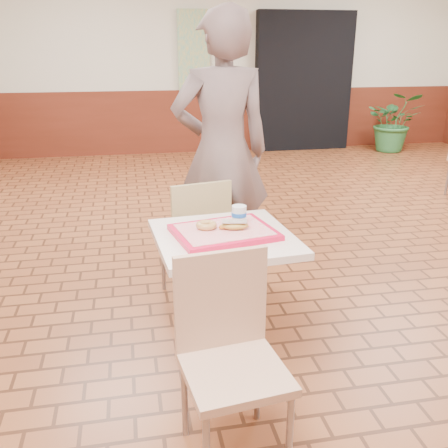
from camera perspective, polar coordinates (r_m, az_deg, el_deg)
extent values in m
cube|color=brown|center=(4.01, 15.37, -5.64)|extent=(8.00, 10.00, 0.01)
cube|color=beige|center=(8.40, 0.77, 18.55)|extent=(8.00, 0.01, 3.00)
cube|color=#531E10|center=(8.46, 0.77, 11.75)|extent=(8.00, 0.04, 1.00)
cube|color=black|center=(8.62, 9.06, 15.68)|extent=(1.60, 0.22, 2.20)
cube|color=gray|center=(8.24, -3.47, 19.19)|extent=(0.50, 0.03, 1.20)
cube|color=beige|center=(2.60, 0.00, -1.65)|extent=(0.70, 0.70, 0.04)
cylinder|color=gray|center=(2.76, 0.00, -8.82)|extent=(0.08, 0.08, 0.70)
cylinder|color=gray|center=(2.93, 0.00, -14.59)|extent=(0.51, 0.51, 0.03)
cube|color=tan|center=(2.11, 1.25, -16.64)|extent=(0.45, 0.45, 0.04)
cube|color=tan|center=(2.13, -0.34, -8.64)|extent=(0.40, 0.08, 0.44)
cylinder|color=gray|center=(2.18, 7.50, -22.83)|extent=(0.03, 0.03, 0.39)
cylinder|color=gray|center=(2.34, -4.52, -19.26)|extent=(0.03, 0.03, 0.39)
cylinder|color=gray|center=(2.42, 3.85, -17.67)|extent=(0.03, 0.03, 0.39)
cube|color=tan|center=(3.41, -3.55, -2.01)|extent=(0.47, 0.47, 0.04)
cube|color=tan|center=(3.17, -2.54, 0.86)|extent=(0.39, 0.11, 0.44)
cylinder|color=gray|center=(3.69, -1.87, -3.81)|extent=(0.03, 0.03, 0.39)
cylinder|color=gray|center=(3.59, -6.96, -4.62)|extent=(0.03, 0.03, 0.39)
cylinder|color=gray|center=(3.40, 0.21, -5.91)|extent=(0.03, 0.03, 0.39)
cylinder|color=gray|center=(3.30, -5.28, -6.88)|extent=(0.03, 0.03, 0.39)
imported|color=#6A5552|center=(3.52, -0.26, 8.14)|extent=(0.73, 0.50, 1.92)
cube|color=red|center=(2.59, 0.00, -0.96)|extent=(0.50, 0.39, 0.03)
cube|color=#E18585|center=(2.58, 0.00, -0.63)|extent=(0.45, 0.34, 0.00)
torus|color=#B98343|center=(2.59, -2.04, -0.12)|extent=(0.12, 0.12, 0.03)
ellipsoid|color=#B48934|center=(2.58, 1.22, -0.18)|extent=(0.16, 0.10, 0.04)
cube|color=beige|center=(2.57, 1.22, 0.30)|extent=(0.14, 0.08, 0.01)
ellipsoid|color=#AC5C17|center=(2.58, -0.20, -0.37)|extent=(0.04, 0.03, 0.02)
cylinder|color=silver|center=(2.64, 1.72, 1.05)|extent=(0.08, 0.08, 0.10)
cylinder|color=blue|center=(2.64, 1.72, 1.15)|extent=(0.08, 0.08, 0.02)
cylinder|color=gray|center=(6.42, 24.19, 4.82)|extent=(0.03, 0.03, 0.42)
imported|color=#2A6A34|center=(8.85, 18.87, 10.98)|extent=(1.11, 1.05, 0.97)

